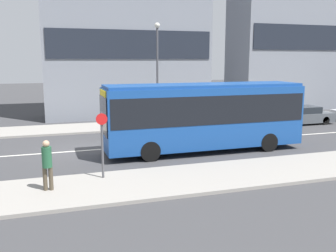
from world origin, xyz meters
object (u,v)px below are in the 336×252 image
object	(u,v)px
pedestrian_near_stop	(47,162)
street_lamp	(157,64)
parked_car_0	(302,115)
bus_stop_sign	(102,140)
city_bus	(204,113)

from	to	relation	value
pedestrian_near_stop	street_lamp	bearing A→B (deg)	-113.94
parked_car_0	bus_stop_sign	bearing A→B (deg)	-151.10
bus_stop_sign	street_lamp	size ratio (longest dim) A/B	0.37
parked_car_0	street_lamp	distance (m)	11.42
bus_stop_sign	city_bus	bearing A→B (deg)	30.47
bus_stop_sign	street_lamp	distance (m)	11.82
parked_car_0	city_bus	bearing A→B (deg)	-152.00
bus_stop_sign	pedestrian_near_stop	bearing A→B (deg)	-158.57
city_bus	parked_car_0	distance (m)	11.66
city_bus	parked_car_0	world-z (taller)	city_bus
parked_car_0	street_lamp	world-z (taller)	street_lamp
city_bus	street_lamp	size ratio (longest dim) A/B	1.48
pedestrian_near_stop	bus_stop_sign	size ratio (longest dim) A/B	0.69
city_bus	pedestrian_near_stop	size ratio (longest dim) A/B	5.69
parked_car_0	street_lamp	xyz separation A→B (m)	(-10.68, 1.49, 3.76)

